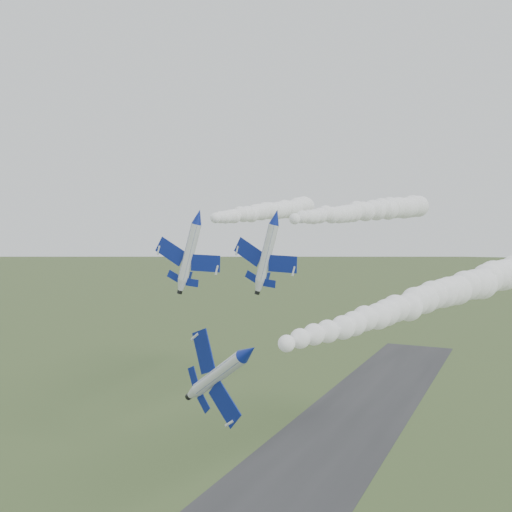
% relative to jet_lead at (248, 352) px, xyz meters
% --- Properties ---
extents(runway, '(24.00, 260.00, 0.04)m').
position_rel_jet_lead_xyz_m(runway, '(-11.34, 40.76, -31.48)').
color(runway, '#2A2B2D').
rests_on(runway, ground).
extents(jet_lead, '(6.42, 12.16, 8.57)m').
position_rel_jet_lead_xyz_m(jet_lead, '(0.00, 0.00, 0.00)').
color(jet_lead, silver).
extents(smoke_trail_jet_lead, '(29.38, 69.15, 5.68)m').
position_rel_jet_lead_xyz_m(smoke_trail_jet_lead, '(13.98, 35.76, 2.94)').
color(smoke_trail_jet_lead, white).
extents(jet_pair_left, '(11.35, 14.09, 4.36)m').
position_rel_jet_lead_xyz_m(jet_pair_left, '(-22.88, 28.80, 13.99)').
color(jet_pair_left, silver).
extents(smoke_trail_jet_pair_left, '(8.45, 63.64, 4.89)m').
position_rel_jet_lead_xyz_m(smoke_trail_jet_pair_left, '(-25.94, 64.22, 16.12)').
color(smoke_trail_jet_pair_left, white).
extents(jet_pair_right, '(10.92, 13.45, 4.15)m').
position_rel_jet_lead_xyz_m(jet_pair_right, '(-9.92, 29.63, 13.81)').
color(jet_pair_right, silver).
extents(smoke_trail_jet_pair_right, '(13.25, 66.34, 5.25)m').
position_rel_jet_lead_xyz_m(smoke_trail_jet_pair_right, '(-4.80, 65.70, 15.94)').
color(smoke_trail_jet_pair_right, white).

